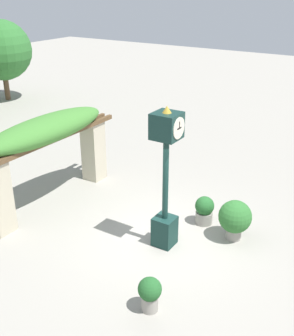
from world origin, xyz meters
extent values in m
plane|color=gray|center=(0.00, 0.00, 0.00)|extent=(60.00, 60.00, 0.00)
cube|color=#14332D|center=(-0.15, -0.27, 0.37)|extent=(0.49, 0.49, 0.74)
cylinder|color=#14332D|center=(-0.15, -0.27, 1.71)|extent=(0.14, 0.14, 1.95)
cylinder|color=gold|center=(-0.15, -0.27, 2.70)|extent=(0.22, 0.22, 0.04)
cube|color=#14332D|center=(-0.15, -0.27, 3.01)|extent=(0.58, 0.58, 0.58)
cylinder|color=beige|center=(-0.15, -0.57, 3.01)|extent=(0.47, 0.02, 0.47)
cylinder|color=beige|center=(-0.15, 0.03, 3.01)|extent=(0.47, 0.02, 0.47)
cube|color=black|center=(-0.15, -0.58, 3.01)|extent=(0.17, 0.01, 0.02)
cube|color=black|center=(-0.15, -0.58, 3.08)|extent=(0.02, 0.01, 0.15)
cone|color=gold|center=(-0.15, -0.27, 3.38)|extent=(0.20, 0.20, 0.15)
cube|color=#BCB299|center=(1.87, 3.53, 0.95)|extent=(0.56, 0.56, 1.90)
cube|color=brown|center=(0.00, 3.25, 1.97)|extent=(4.91, 0.10, 0.13)
cube|color=brown|center=(0.00, 3.53, 1.97)|extent=(4.91, 0.10, 0.13)
cube|color=brown|center=(0.00, 3.82, 1.97)|extent=(4.91, 0.10, 0.13)
ellipsoid|color=#427F33|center=(0.00, 3.53, 2.20)|extent=(4.25, 1.16, 0.70)
cylinder|color=gray|center=(-2.24, -1.17, 0.16)|extent=(0.33, 0.33, 0.32)
sphere|color=#235B28|center=(-2.24, -1.17, 0.50)|extent=(0.47, 0.47, 0.47)
cylinder|color=gray|center=(1.25, -0.66, 0.16)|extent=(0.45, 0.45, 0.33)
sphere|color=#235B28|center=(1.25, -0.66, 0.51)|extent=(0.50, 0.50, 0.50)
cylinder|color=gray|center=(0.98, -1.59, 0.16)|extent=(0.38, 0.38, 0.31)
sphere|color=#2D6B2D|center=(0.98, -1.59, 0.62)|extent=(0.81, 0.81, 0.81)
cylinder|color=brown|center=(7.08, 13.76, 0.76)|extent=(0.28, 0.28, 1.52)
sphere|color=#2D6B2D|center=(7.08, 13.76, 2.59)|extent=(3.07, 3.07, 3.07)
camera|label=1|loc=(-7.63, -4.55, 5.86)|focal=45.00mm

